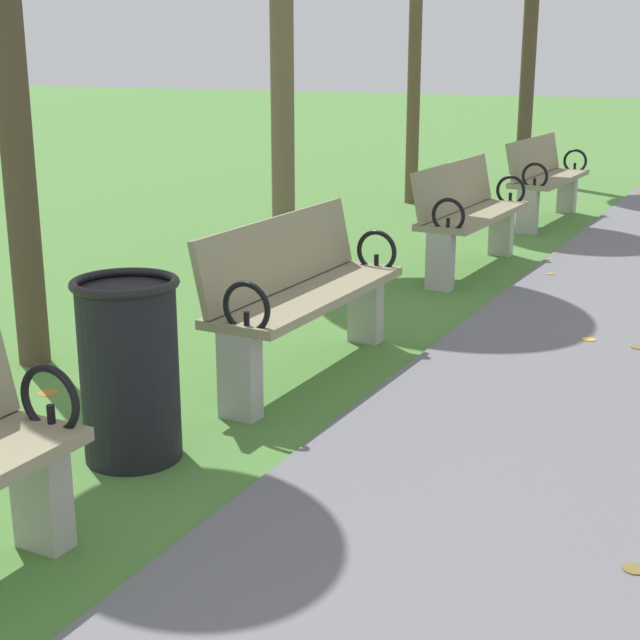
{
  "coord_description": "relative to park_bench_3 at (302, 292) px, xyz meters",
  "views": [
    {
      "loc": [
        1.92,
        1.02,
        1.8
      ],
      "look_at": [
        -0.05,
        4.93,
        0.55
      ],
      "focal_mm": 53.28,
      "sensor_mm": 36.0,
      "label": 1
    }
  ],
  "objects": [
    {
      "name": "scattered_leaves",
      "position": [
        0.36,
        -1.76,
        -0.47
      ],
      "size": [
        4.99,
        14.52,
        0.02
      ],
      "color": "#AD6B23",
      "rests_on": "ground"
    },
    {
      "name": "trash_bin",
      "position": [
        -0.15,
        -1.37,
        -0.06
      ],
      "size": [
        0.48,
        0.48,
        0.84
      ],
      "color": "black",
      "rests_on": "ground"
    },
    {
      "name": "park_bench_5",
      "position": [
        0.0,
        5.59,
        0.0
      ],
      "size": [
        0.54,
        1.62,
        0.9
      ],
      "color": "gray",
      "rests_on": "ground"
    },
    {
      "name": "park_bench_3",
      "position": [
        0.0,
        0.0,
        0.0
      ],
      "size": [
        0.5,
        1.61,
        0.9
      ],
      "color": "gray",
      "rests_on": "ground"
    },
    {
      "name": "park_bench_4",
      "position": [
        0.0,
        2.98,
        0.0
      ],
      "size": [
        0.53,
        1.62,
        0.9
      ],
      "color": "gray",
      "rests_on": "ground"
    }
  ]
}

